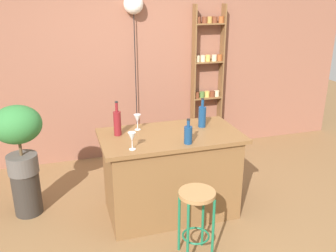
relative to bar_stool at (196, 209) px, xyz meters
name	(u,v)px	position (x,y,z in m)	size (l,w,h in m)	color
ground	(179,226)	(0.00, 0.45, -0.47)	(12.00, 12.00, 0.00)	brown
back_wall	(134,56)	(0.00, 2.40, 0.93)	(6.40, 0.10, 2.80)	#8C5642
kitchen_counter	(170,173)	(0.00, 0.75, -0.03)	(1.40, 0.77, 0.88)	brown
bar_stool	(196,209)	(0.00, 0.00, 0.00)	(0.32, 0.32, 0.64)	#196642
spice_shelf	(207,76)	(1.02, 2.26, 0.62)	(0.44, 0.14, 2.07)	brown
plant_stool	(27,193)	(-1.45, 1.16, -0.24)	(0.28, 0.28, 0.47)	#2D2823
potted_plant	(18,132)	(-1.45, 1.16, 0.44)	(0.48, 0.43, 0.72)	#514C47
bottle_soda_blue	(117,123)	(-0.50, 0.88, 0.54)	(0.07, 0.07, 0.35)	maroon
bottle_spirits_clear	(202,116)	(0.38, 0.86, 0.53)	(0.08, 0.08, 0.31)	navy
bottle_wine_red	(188,134)	(0.09, 0.47, 0.50)	(0.08, 0.08, 0.24)	navy
wine_glass_left	(137,119)	(-0.28, 0.97, 0.53)	(0.07, 0.07, 0.16)	silver
wine_glass_center	(132,137)	(-0.44, 0.49, 0.53)	(0.07, 0.07, 0.16)	silver
pendant_globe_light	(134,6)	(-0.01, 2.29, 1.58)	(0.25, 0.25, 2.20)	black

